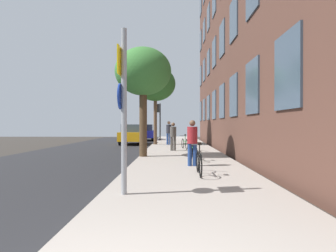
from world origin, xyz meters
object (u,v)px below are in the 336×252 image
Objects in this scene: bicycle_0 at (199,162)px; pedestrian_2 at (169,131)px; traffic_light at (159,115)px; bicycle_2 at (193,145)px; sign_post at (123,102)px; tree_near at (143,73)px; pedestrian_0 at (192,140)px; pedestrian_1 at (173,135)px; car_0 at (133,134)px; tree_far at (155,84)px; bicycle_1 at (193,151)px; bicycle_3 at (185,143)px; car_1 at (145,132)px.

pedestrian_2 reaches higher than bicycle_0.
traffic_light is 2.00× the size of pedestrian_2.
bicycle_2 is 0.95× the size of pedestrian_2.
tree_near is (-0.32, 7.35, 1.96)m from sign_post.
pedestrian_0 is (2.11, -3.10, -2.99)m from tree_near.
car_0 is (-3.28, 6.76, -0.20)m from pedestrian_1.
car_0 is at bearing 142.28° from tree_far.
pedestrian_1 is at bearing 96.45° from pedestrian_0.
tree_near is at bearing -115.43° from pedestrian_1.
bicycle_1 is 1.09× the size of bicycle_3.
tree_near is at bearing 146.44° from bicycle_1.
car_0 reaches higher than bicycle_2.
pedestrian_2 is 0.44× the size of car_1.
car_0 is (-3.96, 12.84, -0.23)m from pedestrian_0.
sign_post is at bearing -92.95° from pedestrian_2.
bicycle_1 is at bearing -81.90° from traffic_light.
pedestrian_1 reaches higher than bicycle_0.
sign_post is 2.04× the size of pedestrian_2.
bicycle_1 is 0.44× the size of car_1.
pedestrian_1 reaches higher than bicycle_3.
pedestrian_2 is (-1.44, 5.37, 0.65)m from bicycle_2.
tree_far is 3.54× the size of pedestrian_0.
car_1 is at bearing 95.11° from tree_near.
tree_far is 3.58× the size of bicycle_0.
pedestrian_1 is 12.67m from car_1.
car_0 is at bearing 125.59° from bicycle_3.
bicycle_3 is at bearing 62.89° from tree_near.
pedestrian_2 is at bearing -31.96° from car_0.
traffic_light is 5.81m from tree_far.
pedestrian_1 is at bearing 95.47° from bicycle_0.
bicycle_0 reaches higher than bicycle_2.
pedestrian_1 is at bearing 83.95° from sign_post.
bicycle_0 is at bearing -89.72° from bicycle_3.
traffic_light is 18.83m from bicycle_0.
traffic_light is at bearing 98.10° from bicycle_1.
pedestrian_2 is (-1.00, 10.99, 0.05)m from pedestrian_0.
pedestrian_0 is (-0.03, -7.27, 0.60)m from bicycle_3.
pedestrian_2 is at bearing 82.02° from tree_near.
bicycle_3 is 1.00× the size of pedestrian_1.
pedestrian_2 is (-1.07, 12.85, 0.62)m from bicycle_0.
pedestrian_0 is (2.01, -16.74, -1.45)m from traffic_light.
bicycle_1 is at bearing 88.81° from bicycle_0.
traffic_light is at bearing 90.62° from sign_post.
tree_far is 6.55m from pedestrian_1.
tree_far is at bearing 100.16° from pedestrian_0.
tree_near reaches higher than bicycle_0.
tree_near is 4.47m from pedestrian_1.
sign_post is 0.89× the size of car_1.
car_0 and car_1 have the same top height.
bicycle_3 is 0.97× the size of pedestrian_0.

